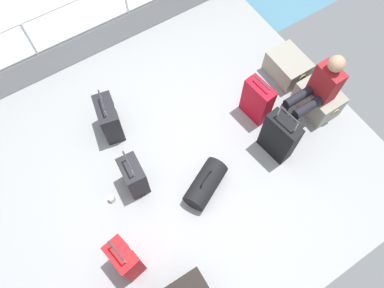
% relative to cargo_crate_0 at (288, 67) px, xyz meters
% --- Properties ---
extents(ground_plane, '(4.40, 5.20, 0.06)m').
position_rel_cargo_crate_0_xyz_m(ground_plane, '(0.30, -2.19, -0.20)').
color(ground_plane, '#939699').
extents(gunwale_port, '(0.06, 5.20, 0.45)m').
position_rel_cargo_crate_0_xyz_m(gunwale_port, '(-1.87, -2.19, 0.05)').
color(gunwale_port, '#939699').
rests_on(gunwale_port, ground_plane).
extents(railing_port, '(0.04, 4.20, 1.02)m').
position_rel_cargo_crate_0_xyz_m(railing_port, '(-1.87, -2.19, 0.61)').
color(railing_port, silver).
rests_on(railing_port, ground_plane).
extents(sea_wake, '(12.00, 12.00, 0.01)m').
position_rel_cargo_crate_0_xyz_m(sea_wake, '(-3.30, -2.19, -0.51)').
color(sea_wake, teal).
rests_on(sea_wake, ground_plane).
extents(cargo_crate_0, '(0.59, 0.43, 0.35)m').
position_rel_cargo_crate_0_xyz_m(cargo_crate_0, '(0.00, 0.00, 0.00)').
color(cargo_crate_0, gray).
rests_on(cargo_crate_0, ground_plane).
extents(cargo_crate_1, '(0.61, 0.41, 0.38)m').
position_rel_cargo_crate_0_xyz_m(cargo_crate_1, '(0.65, -0.01, 0.01)').
color(cargo_crate_1, gray).
rests_on(cargo_crate_1, ground_plane).
extents(passenger_seated, '(0.34, 0.66, 1.08)m').
position_rel_cargo_crate_0_xyz_m(passenger_seated, '(0.65, -0.19, 0.39)').
color(passenger_seated, maroon).
rests_on(passenger_seated, ground_plane).
extents(suitcase_0, '(0.37, 0.26, 0.77)m').
position_rel_cargo_crate_0_xyz_m(suitcase_0, '(0.31, -2.64, 0.10)').
color(suitcase_0, black).
rests_on(suitcase_0, ground_plane).
extents(suitcase_1, '(0.48, 0.32, 0.73)m').
position_rel_cargo_crate_0_xyz_m(suitcase_1, '(-0.55, -2.52, 0.11)').
color(suitcase_1, black).
rests_on(suitcase_1, ground_plane).
extents(suitcase_2, '(0.38, 0.27, 0.89)m').
position_rel_cargo_crate_0_xyz_m(suitcase_2, '(1.10, -3.16, 0.16)').
color(suitcase_2, red).
rests_on(suitcase_2, ground_plane).
extents(suitcase_3, '(0.46, 0.25, 0.90)m').
position_rel_cargo_crate_0_xyz_m(suitcase_3, '(0.86, -0.90, 0.18)').
color(suitcase_3, black).
rests_on(suitcase_3, ground_plane).
extents(suitcase_4, '(0.42, 0.22, 0.72)m').
position_rel_cargo_crate_0_xyz_m(suitcase_4, '(0.28, -0.79, 0.14)').
color(suitcase_4, '#B70C1E').
rests_on(suitcase_4, ground_plane).
extents(duffel_bag, '(0.52, 0.67, 0.42)m').
position_rel_cargo_crate_0_xyz_m(duffel_bag, '(0.81, -1.95, -0.03)').
color(duffel_bag, black).
rests_on(duffel_bag, ground_plane).
extents(paper_cup, '(0.08, 0.08, 0.10)m').
position_rel_cargo_crate_0_xyz_m(paper_cup, '(0.32, -2.99, -0.12)').
color(paper_cup, white).
rests_on(paper_cup, ground_plane).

